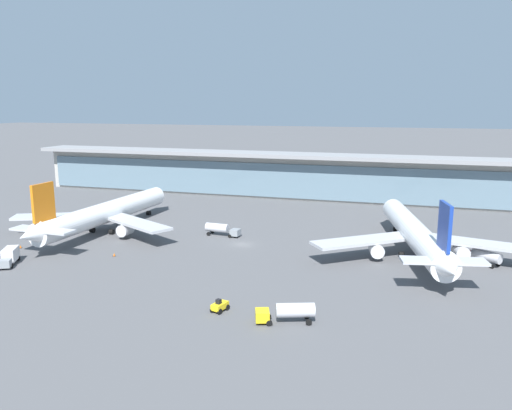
{
  "coord_description": "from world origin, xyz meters",
  "views": [
    {
      "loc": [
        35.97,
        -104.74,
        31.35
      ],
      "look_at": [
        0.0,
        10.91,
        7.01
      ],
      "focal_mm": 35.52,
      "sensor_mm": 36.0,
      "label": 1
    }
  ],
  "objects_px": {
    "airliner_left_stand": "(104,213)",
    "airliner_centre_stand": "(415,234)",
    "safety_cone_alpha": "(21,247)",
    "safety_cone_bravo": "(114,255)",
    "service_truck_near_nose_grey": "(9,256)",
    "service_truck_under_wing_yellow": "(220,306)",
    "service_truck_on_taxiway_yellow": "(288,311)",
    "service_truck_by_tail_grey": "(221,229)",
    "service_truck_mid_apron_red": "(481,255)"
  },
  "relations": [
    {
      "from": "service_truck_mid_apron_red",
      "to": "safety_cone_bravo",
      "type": "height_order",
      "value": "service_truck_mid_apron_red"
    },
    {
      "from": "service_truck_by_tail_grey",
      "to": "safety_cone_alpha",
      "type": "distance_m",
      "value": 44.97
    },
    {
      "from": "airliner_centre_stand",
      "to": "service_truck_under_wing_yellow",
      "type": "relative_size",
      "value": 17.7
    },
    {
      "from": "airliner_left_stand",
      "to": "service_truck_under_wing_yellow",
      "type": "xyz_separation_m",
      "value": [
        44.95,
        -37.25,
        -3.93
      ]
    },
    {
      "from": "airliner_centre_stand",
      "to": "service_truck_under_wing_yellow",
      "type": "bearing_deg",
      "value": -125.91
    },
    {
      "from": "service_truck_by_tail_grey",
      "to": "service_truck_on_taxiway_yellow",
      "type": "height_order",
      "value": "same"
    },
    {
      "from": "airliner_centre_stand",
      "to": "safety_cone_alpha",
      "type": "height_order",
      "value": "airliner_centre_stand"
    },
    {
      "from": "airliner_left_stand",
      "to": "service_truck_near_nose_grey",
      "type": "bearing_deg",
      "value": -96.82
    },
    {
      "from": "service_truck_under_wing_yellow",
      "to": "safety_cone_bravo",
      "type": "bearing_deg",
      "value": 147.39
    },
    {
      "from": "safety_cone_alpha",
      "to": "airliner_centre_stand",
      "type": "bearing_deg",
      "value": 13.43
    },
    {
      "from": "service_truck_under_wing_yellow",
      "to": "safety_cone_alpha",
      "type": "distance_m",
      "value": 57.99
    },
    {
      "from": "service_truck_on_taxiway_yellow",
      "to": "service_truck_near_nose_grey",
      "type": "bearing_deg",
      "value": 170.28
    },
    {
      "from": "safety_cone_bravo",
      "to": "airliner_left_stand",
      "type": "bearing_deg",
      "value": 128.17
    },
    {
      "from": "service_truck_mid_apron_red",
      "to": "service_truck_on_taxiway_yellow",
      "type": "height_order",
      "value": "same"
    },
    {
      "from": "service_truck_by_tail_grey",
      "to": "safety_cone_bravo",
      "type": "distance_m",
      "value": 27.09
    },
    {
      "from": "service_truck_under_wing_yellow",
      "to": "service_truck_mid_apron_red",
      "type": "xyz_separation_m",
      "value": [
        41.15,
        37.48,
        0.83
      ]
    },
    {
      "from": "service_truck_under_wing_yellow",
      "to": "safety_cone_bravo",
      "type": "height_order",
      "value": "service_truck_under_wing_yellow"
    },
    {
      "from": "airliner_left_stand",
      "to": "service_truck_by_tail_grey",
      "type": "xyz_separation_m",
      "value": [
        28.8,
        5.18,
        -3.1
      ]
    },
    {
      "from": "service_truck_on_taxiway_yellow",
      "to": "safety_cone_alpha",
      "type": "bearing_deg",
      "value": 162.94
    },
    {
      "from": "airliner_left_stand",
      "to": "service_truck_near_nose_grey",
      "type": "distance_m",
      "value": 28.32
    },
    {
      "from": "airliner_left_stand",
      "to": "service_truck_by_tail_grey",
      "type": "relative_size",
      "value": 6.55
    },
    {
      "from": "airliner_centre_stand",
      "to": "service_truck_mid_apron_red",
      "type": "height_order",
      "value": "airliner_centre_stand"
    },
    {
      "from": "airliner_centre_stand",
      "to": "safety_cone_bravo",
      "type": "distance_m",
      "value": 62.93
    },
    {
      "from": "service_truck_near_nose_grey",
      "to": "service_truck_on_taxiway_yellow",
      "type": "relative_size",
      "value": 0.85
    },
    {
      "from": "airliner_centre_stand",
      "to": "safety_cone_bravo",
      "type": "relative_size",
      "value": 81.11
    },
    {
      "from": "safety_cone_alpha",
      "to": "safety_cone_bravo",
      "type": "distance_m",
      "value": 23.18
    },
    {
      "from": "safety_cone_alpha",
      "to": "service_truck_under_wing_yellow",
      "type": "bearing_deg",
      "value": -19.43
    },
    {
      "from": "service_truck_mid_apron_red",
      "to": "service_truck_on_taxiway_yellow",
      "type": "distance_m",
      "value": 48.8
    },
    {
      "from": "airliner_left_stand",
      "to": "safety_cone_bravo",
      "type": "relative_size",
      "value": 81.75
    },
    {
      "from": "safety_cone_alpha",
      "to": "safety_cone_bravo",
      "type": "xyz_separation_m",
      "value": [
        23.16,
        0.88,
        0.0
      ]
    },
    {
      "from": "service_truck_mid_apron_red",
      "to": "airliner_left_stand",
      "type": "bearing_deg",
      "value": -179.84
    },
    {
      "from": "airliner_centre_stand",
      "to": "service_truck_mid_apron_red",
      "type": "xyz_separation_m",
      "value": [
        12.83,
        -1.63,
        -3.1
      ]
    },
    {
      "from": "service_truck_mid_apron_red",
      "to": "service_truck_near_nose_grey",
      "type": "bearing_deg",
      "value": -162.51
    },
    {
      "from": "service_truck_mid_apron_red",
      "to": "service_truck_on_taxiway_yellow",
      "type": "relative_size",
      "value": 0.93
    },
    {
      "from": "airliner_left_stand",
      "to": "service_truck_on_taxiway_yellow",
      "type": "relative_size",
      "value": 6.46
    },
    {
      "from": "service_truck_near_nose_grey",
      "to": "service_truck_by_tail_grey",
      "type": "distance_m",
      "value": 46.16
    },
    {
      "from": "airliner_left_stand",
      "to": "service_truck_under_wing_yellow",
      "type": "bearing_deg",
      "value": -39.65
    },
    {
      "from": "airliner_left_stand",
      "to": "service_truck_by_tail_grey",
      "type": "distance_m",
      "value": 29.43
    },
    {
      "from": "service_truck_mid_apron_red",
      "to": "safety_cone_alpha",
      "type": "height_order",
      "value": "service_truck_mid_apron_red"
    },
    {
      "from": "safety_cone_bravo",
      "to": "service_truck_near_nose_grey",
      "type": "bearing_deg",
      "value": -147.03
    },
    {
      "from": "airliner_left_stand",
      "to": "airliner_centre_stand",
      "type": "xyz_separation_m",
      "value": [
        73.27,
        1.86,
        0.0
      ]
    },
    {
      "from": "airliner_left_stand",
      "to": "service_truck_near_nose_grey",
      "type": "xyz_separation_m",
      "value": [
        -3.34,
        -27.95,
        -3.11
      ]
    },
    {
      "from": "safety_cone_bravo",
      "to": "service_truck_mid_apron_red",
      "type": "bearing_deg",
      "value": 13.4
    },
    {
      "from": "service_truck_on_taxiway_yellow",
      "to": "safety_cone_bravo",
      "type": "height_order",
      "value": "service_truck_on_taxiway_yellow"
    },
    {
      "from": "safety_cone_alpha",
      "to": "safety_cone_bravo",
      "type": "height_order",
      "value": "same"
    },
    {
      "from": "airliner_centre_stand",
      "to": "safety_cone_bravo",
      "type": "bearing_deg",
      "value": -162.44
    },
    {
      "from": "service_truck_mid_apron_red",
      "to": "safety_cone_bravo",
      "type": "distance_m",
      "value": 74.72
    },
    {
      "from": "airliner_centre_stand",
      "to": "safety_cone_bravo",
      "type": "xyz_separation_m",
      "value": [
        -59.85,
        -18.94,
        -4.48
      ]
    },
    {
      "from": "airliner_left_stand",
      "to": "safety_cone_alpha",
      "type": "height_order",
      "value": "airliner_left_stand"
    },
    {
      "from": "airliner_left_stand",
      "to": "safety_cone_bravo",
      "type": "xyz_separation_m",
      "value": [
        13.42,
        -17.08,
        -4.48
      ]
    }
  ]
}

